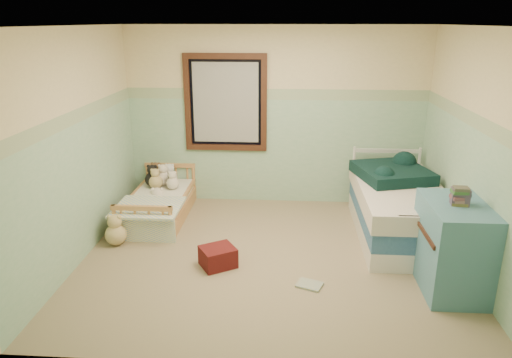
# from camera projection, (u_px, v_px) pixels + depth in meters

# --- Properties ---
(floor) EXTENTS (4.20, 3.60, 0.02)m
(floor) POSITION_uv_depth(u_px,v_px,m) (269.00, 258.00, 5.38)
(floor) COLOR #7C6C51
(floor) RESTS_ON ground
(ceiling) EXTENTS (4.20, 3.60, 0.02)m
(ceiling) POSITION_uv_depth(u_px,v_px,m) (272.00, 25.00, 4.58)
(ceiling) COLOR white
(ceiling) RESTS_ON wall_back
(wall_back) EXTENTS (4.20, 0.04, 2.50)m
(wall_back) POSITION_uv_depth(u_px,v_px,m) (275.00, 117.00, 6.68)
(wall_back) COLOR beige
(wall_back) RESTS_ON floor
(wall_front) EXTENTS (4.20, 0.04, 2.50)m
(wall_front) POSITION_uv_depth(u_px,v_px,m) (260.00, 218.00, 3.28)
(wall_front) COLOR beige
(wall_front) RESTS_ON floor
(wall_left) EXTENTS (0.04, 3.60, 2.50)m
(wall_left) POSITION_uv_depth(u_px,v_px,m) (76.00, 147.00, 5.11)
(wall_left) COLOR beige
(wall_left) RESTS_ON floor
(wall_right) EXTENTS (0.04, 3.60, 2.50)m
(wall_right) POSITION_uv_depth(u_px,v_px,m) (475.00, 154.00, 4.84)
(wall_right) COLOR beige
(wall_right) RESTS_ON floor
(wainscot_mint) EXTENTS (4.20, 0.01, 1.50)m
(wainscot_mint) POSITION_uv_depth(u_px,v_px,m) (275.00, 152.00, 6.83)
(wainscot_mint) COLOR #80B08F
(wainscot_mint) RESTS_ON floor
(border_strip) EXTENTS (4.20, 0.01, 0.15)m
(border_strip) POSITION_uv_depth(u_px,v_px,m) (276.00, 94.00, 6.56)
(border_strip) COLOR #567B55
(border_strip) RESTS_ON wall_back
(window_frame) EXTENTS (1.16, 0.06, 1.36)m
(window_frame) POSITION_uv_depth(u_px,v_px,m) (226.00, 103.00, 6.62)
(window_frame) COLOR black
(window_frame) RESTS_ON wall_back
(window_blinds) EXTENTS (0.92, 0.01, 1.12)m
(window_blinds) POSITION_uv_depth(u_px,v_px,m) (226.00, 103.00, 6.63)
(window_blinds) COLOR #B9B9B4
(window_blinds) RESTS_ON window_frame
(toddler_bed_frame) EXTENTS (0.75, 1.50, 0.19)m
(toddler_bed_frame) POSITION_uv_depth(u_px,v_px,m) (159.00, 210.00, 6.44)
(toddler_bed_frame) COLOR #BB834B
(toddler_bed_frame) RESTS_ON floor
(toddler_mattress) EXTENTS (0.69, 1.44, 0.12)m
(toddler_mattress) POSITION_uv_depth(u_px,v_px,m) (158.00, 200.00, 6.39)
(toddler_mattress) COLOR white
(toddler_mattress) RESTS_ON toddler_bed_frame
(patchwork_quilt) EXTENTS (0.82, 0.75, 0.03)m
(patchwork_quilt) POSITION_uv_depth(u_px,v_px,m) (148.00, 207.00, 5.92)
(patchwork_quilt) COLOR #85A9DA
(patchwork_quilt) RESTS_ON toddler_mattress
(plush_bed_brown) EXTENTS (0.21, 0.21, 0.21)m
(plush_bed_brown) POSITION_uv_depth(u_px,v_px,m) (156.00, 176.00, 6.82)
(plush_bed_brown) COLOR brown
(plush_bed_brown) RESTS_ON toddler_mattress
(plush_bed_white) EXTENTS (0.20, 0.20, 0.20)m
(plush_bed_white) POSITION_uv_depth(u_px,v_px,m) (170.00, 177.00, 6.81)
(plush_bed_white) COLOR silver
(plush_bed_white) RESTS_ON toddler_mattress
(plush_bed_tan) EXTENTS (0.19, 0.19, 0.19)m
(plush_bed_tan) POSITION_uv_depth(u_px,v_px,m) (156.00, 182.00, 6.61)
(plush_bed_tan) COLOR tan
(plush_bed_tan) RESTS_ON toddler_mattress
(plush_bed_dark) EXTENTS (0.17, 0.17, 0.17)m
(plush_bed_dark) POSITION_uv_depth(u_px,v_px,m) (172.00, 183.00, 6.60)
(plush_bed_dark) COLOR black
(plush_bed_dark) RESTS_ON toddler_mattress
(plush_floor_cream) EXTENTS (0.26, 0.26, 0.26)m
(plush_floor_cream) POSITION_uv_depth(u_px,v_px,m) (158.00, 205.00, 6.51)
(plush_floor_cream) COLOR silver
(plush_floor_cream) RESTS_ON floor
(plush_floor_tan) EXTENTS (0.26, 0.26, 0.26)m
(plush_floor_tan) POSITION_uv_depth(u_px,v_px,m) (116.00, 235.00, 5.64)
(plush_floor_tan) COLOR tan
(plush_floor_tan) RESTS_ON floor
(twin_bed_frame) EXTENTS (0.95, 1.90, 0.22)m
(twin_bed_frame) POSITION_uv_depth(u_px,v_px,m) (397.00, 228.00, 5.86)
(twin_bed_frame) COLOR white
(twin_bed_frame) RESTS_ON floor
(twin_boxspring) EXTENTS (0.95, 1.90, 0.22)m
(twin_boxspring) POSITION_uv_depth(u_px,v_px,m) (398.00, 211.00, 5.79)
(twin_boxspring) COLOR navy
(twin_boxspring) RESTS_ON twin_bed_frame
(twin_mattress) EXTENTS (0.99, 1.94, 0.22)m
(twin_mattress) POSITION_uv_depth(u_px,v_px,m) (400.00, 194.00, 5.72)
(twin_mattress) COLOR beige
(twin_mattress) RESTS_ON twin_boxspring
(teal_blanket) EXTENTS (1.00, 1.04, 0.14)m
(teal_blanket) POSITION_uv_depth(u_px,v_px,m) (392.00, 173.00, 5.95)
(teal_blanket) COLOR black
(teal_blanket) RESTS_ON twin_mattress
(dresser) EXTENTS (0.56, 0.90, 0.90)m
(dresser) POSITION_uv_depth(u_px,v_px,m) (452.00, 247.00, 4.63)
(dresser) COLOR teal
(dresser) RESTS_ON floor
(book_stack) EXTENTS (0.18, 0.15, 0.16)m
(book_stack) POSITION_uv_depth(u_px,v_px,m) (460.00, 197.00, 4.45)
(book_stack) COLOR #522A32
(book_stack) RESTS_ON dresser
(red_pillow) EXTENTS (0.46, 0.44, 0.22)m
(red_pillow) POSITION_uv_depth(u_px,v_px,m) (218.00, 257.00, 5.14)
(red_pillow) COLOR maroon
(red_pillow) RESTS_ON floor
(floor_book) EXTENTS (0.30, 0.27, 0.02)m
(floor_book) POSITION_uv_depth(u_px,v_px,m) (310.00, 285.00, 4.79)
(floor_book) COLOR #EAC048
(floor_book) RESTS_ON floor
(extra_plush_0) EXTENTS (0.18, 0.18, 0.18)m
(extra_plush_0) POSITION_uv_depth(u_px,v_px,m) (173.00, 183.00, 6.58)
(extra_plush_0) COLOR silver
(extra_plush_0) RESTS_ON toddler_mattress
(extra_plush_1) EXTENTS (0.21, 0.21, 0.21)m
(extra_plush_1) POSITION_uv_depth(u_px,v_px,m) (163.00, 178.00, 6.73)
(extra_plush_1) COLOR silver
(extra_plush_1) RESTS_ON toddler_mattress
(extra_plush_2) EXTENTS (0.22, 0.22, 0.22)m
(extra_plush_2) POSITION_uv_depth(u_px,v_px,m) (153.00, 179.00, 6.67)
(extra_plush_2) COLOR black
(extra_plush_2) RESTS_ON toddler_mattress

